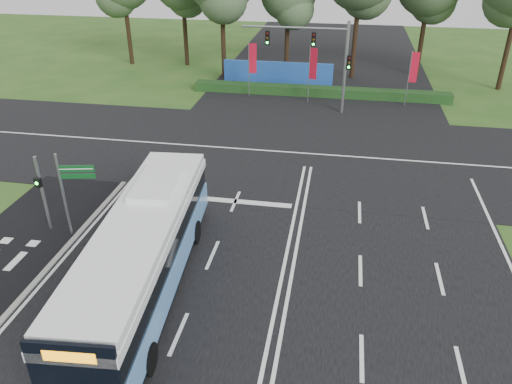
% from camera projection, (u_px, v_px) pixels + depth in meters
% --- Properties ---
extents(ground, '(120.00, 120.00, 0.00)m').
position_uv_depth(ground, '(285.00, 263.00, 22.11)').
color(ground, '#27501A').
rests_on(ground, ground).
extents(road_main, '(20.00, 120.00, 0.04)m').
position_uv_depth(road_main, '(285.00, 263.00, 22.10)').
color(road_main, black).
rests_on(road_main, ground).
extents(road_cross, '(120.00, 14.00, 0.05)m').
position_uv_depth(road_cross, '(307.00, 154.00, 32.49)').
color(road_cross, black).
rests_on(road_cross, ground).
extents(kerb_strip, '(0.25, 18.00, 0.12)m').
position_uv_depth(kerb_strip, '(38.00, 279.00, 21.01)').
color(kerb_strip, gray).
rests_on(kerb_strip, ground).
extents(city_bus, '(3.71, 13.05, 3.70)m').
position_uv_depth(city_bus, '(143.00, 253.00, 19.58)').
color(city_bus, '#5B92D3').
rests_on(city_bus, ground).
extents(pedestrian_signal, '(0.36, 0.44, 3.92)m').
position_uv_depth(pedestrian_signal, '(42.00, 191.00, 23.51)').
color(pedestrian_signal, gray).
rests_on(pedestrian_signal, ground).
extents(street_sign, '(1.64, 0.44, 4.28)m').
position_uv_depth(street_sign, '(69.00, 186.00, 22.85)').
color(street_sign, gray).
rests_on(street_sign, ground).
extents(banner_flag_left, '(0.68, 0.15, 4.63)m').
position_uv_depth(banner_flag_left, '(252.00, 62.00, 41.79)').
color(banner_flag_left, gray).
rests_on(banner_flag_left, ground).
extents(banner_flag_mid, '(0.65, 0.31, 4.67)m').
position_uv_depth(banner_flag_mid, '(312.00, 67.00, 40.11)').
color(banner_flag_mid, gray).
rests_on(banner_flag_mid, ground).
extents(banner_flag_right, '(0.66, 0.07, 4.48)m').
position_uv_depth(banner_flag_right, '(413.00, 71.00, 39.58)').
color(banner_flag_right, gray).
rests_on(banner_flag_right, ground).
extents(traffic_light_gantry, '(8.41, 0.28, 7.00)m').
position_uv_depth(traffic_light_gantry, '(322.00, 52.00, 37.60)').
color(traffic_light_gantry, gray).
rests_on(traffic_light_gantry, ground).
extents(hedge, '(22.00, 1.20, 0.80)m').
position_uv_depth(hedge, '(320.00, 92.00, 43.13)').
color(hedge, '#143513').
rests_on(hedge, ground).
extents(blue_hoarding, '(10.00, 0.30, 2.20)m').
position_uv_depth(blue_hoarding, '(278.00, 74.00, 45.57)').
color(blue_hoarding, '#1D4AA0').
rests_on(blue_hoarding, ground).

